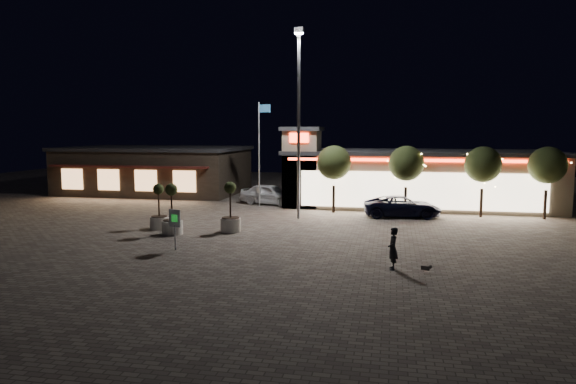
% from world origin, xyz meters
% --- Properties ---
extents(ground, '(90.00, 90.00, 0.00)m').
position_xyz_m(ground, '(0.00, 0.00, 0.00)').
color(ground, slate).
rests_on(ground, ground).
extents(retail_building, '(20.40, 8.40, 6.10)m').
position_xyz_m(retail_building, '(9.51, 15.82, 2.21)').
color(retail_building, gray).
rests_on(retail_building, ground).
extents(restaurant_building, '(16.40, 11.00, 4.30)m').
position_xyz_m(restaurant_building, '(-14.00, 19.97, 2.16)').
color(restaurant_building, '#382D23').
rests_on(restaurant_building, ground).
extents(floodlight_pole, '(0.60, 0.40, 12.38)m').
position_xyz_m(floodlight_pole, '(2.00, 8.00, 7.02)').
color(floodlight_pole, gray).
rests_on(floodlight_pole, ground).
extents(flagpole, '(0.95, 0.10, 8.00)m').
position_xyz_m(flagpole, '(-1.90, 13.00, 4.74)').
color(flagpole, white).
rests_on(flagpole, ground).
extents(string_tree_a, '(2.42, 2.42, 4.79)m').
position_xyz_m(string_tree_a, '(4.00, 11.00, 3.56)').
color(string_tree_a, '#332319').
rests_on(string_tree_a, ground).
extents(string_tree_b, '(2.42, 2.42, 4.79)m').
position_xyz_m(string_tree_b, '(9.00, 11.00, 3.56)').
color(string_tree_b, '#332319').
rests_on(string_tree_b, ground).
extents(string_tree_c, '(2.42, 2.42, 4.79)m').
position_xyz_m(string_tree_c, '(14.00, 11.00, 3.56)').
color(string_tree_c, '#332319').
rests_on(string_tree_c, ground).
extents(string_tree_d, '(2.42, 2.42, 4.79)m').
position_xyz_m(string_tree_d, '(18.00, 11.00, 3.56)').
color(string_tree_d, '#332319').
rests_on(string_tree_d, ground).
extents(pickup_truck, '(5.43, 3.03, 1.44)m').
position_xyz_m(pickup_truck, '(8.78, 10.03, 0.72)').
color(pickup_truck, black).
rests_on(pickup_truck, ground).
extents(white_sedan, '(5.17, 3.27, 1.64)m').
position_xyz_m(white_sedan, '(-1.41, 14.00, 0.82)').
color(white_sedan, white).
rests_on(white_sedan, ground).
extents(pedestrian, '(0.50, 0.70, 1.79)m').
position_xyz_m(pedestrian, '(8.17, -3.68, 0.89)').
color(pedestrian, black).
rests_on(pedestrian, ground).
extents(dog, '(0.45, 0.26, 0.24)m').
position_xyz_m(dog, '(9.56, -3.96, 0.24)').
color(dog, '#59514C').
rests_on(dog, ground).
extents(planter_left, '(1.10, 1.10, 2.71)m').
position_xyz_m(planter_left, '(-5.45, 2.72, 0.84)').
color(planter_left, silver).
rests_on(planter_left, ground).
extents(planter_mid, '(1.17, 1.17, 2.89)m').
position_xyz_m(planter_mid, '(-4.03, 1.38, 0.89)').
color(planter_mid, silver).
rests_on(planter_mid, ground).
extents(planter_right, '(1.18, 1.18, 2.91)m').
position_xyz_m(planter_right, '(-1.04, 2.78, 0.90)').
color(planter_right, silver).
rests_on(planter_right, ground).
extents(valet_sign, '(0.65, 0.23, 2.00)m').
position_xyz_m(valet_sign, '(-2.29, -2.13, 1.40)').
color(valet_sign, gray).
rests_on(valet_sign, ground).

